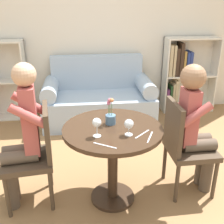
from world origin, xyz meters
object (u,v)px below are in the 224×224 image
(chair_right, at_px, (184,144))
(wine_glass_left, at_px, (97,123))
(person_right, at_px, (195,126))
(flower_vase, at_px, (110,116))
(bookshelf_right, at_px, (182,74))
(couch, at_px, (99,100))
(wine_glass_right, at_px, (129,124))
(person_left, at_px, (22,136))
(chair_left, at_px, (35,152))

(chair_right, height_order, wine_glass_left, chair_right)
(person_right, bearing_deg, flower_vase, 88.11)
(bookshelf_right, height_order, flower_vase, bookshelf_right)
(chair_right, bearing_deg, couch, 20.01)
(wine_glass_left, distance_m, wine_glass_right, 0.25)
(chair_right, relative_size, person_right, 0.73)
(couch, height_order, chair_right, couch)
(couch, height_order, person_left, person_left)
(wine_glass_left, bearing_deg, flower_vase, 59.06)
(chair_right, bearing_deg, chair_left, 88.51)
(couch, bearing_deg, person_left, -113.60)
(couch, bearing_deg, bookshelf_right, 11.21)
(wine_glass_right, bearing_deg, wine_glass_left, 178.61)
(bookshelf_right, relative_size, person_right, 0.94)
(chair_left, distance_m, wine_glass_right, 0.87)
(bookshelf_right, distance_m, chair_left, 2.82)
(chair_left, xyz_separation_m, wine_glass_left, (0.53, -0.21, 0.35))
(person_right, height_order, wine_glass_right, person_right)
(bookshelf_right, xyz_separation_m, person_left, (-2.10, -1.99, 0.07))
(wine_glass_right, xyz_separation_m, flower_vase, (-0.12, 0.22, -0.02))
(couch, bearing_deg, person_right, -66.27)
(bookshelf_right, distance_m, person_left, 2.89)
(couch, height_order, wine_glass_right, couch)
(chair_right, bearing_deg, person_left, 89.23)
(couch, relative_size, wine_glass_right, 11.92)
(couch, distance_m, person_left, 1.92)
(couch, relative_size, chair_right, 1.75)
(bookshelf_right, relative_size, person_left, 0.90)
(person_right, bearing_deg, bookshelf_right, -17.85)
(chair_right, relative_size, wine_glass_left, 5.86)
(couch, relative_size, person_right, 1.28)
(couch, relative_size, bookshelf_right, 1.36)
(couch, height_order, chair_left, couch)
(chair_left, bearing_deg, person_right, 83.20)
(chair_right, xyz_separation_m, flower_vase, (-0.67, 0.01, 0.31))
(wine_glass_left, height_order, flower_vase, flower_vase)
(wine_glass_right, bearing_deg, bookshelf_right, 60.63)
(wine_glass_left, relative_size, wine_glass_right, 1.16)
(couch, relative_size, flower_vase, 6.72)
(couch, distance_m, wine_glass_left, 1.99)
(chair_right, distance_m, person_right, 0.20)
(bookshelf_right, relative_size, chair_left, 1.29)
(bookshelf_right, xyz_separation_m, flower_vase, (-1.35, -1.97, 0.20))
(person_right, bearing_deg, wine_glass_right, 107.19)
(wine_glass_right, bearing_deg, person_left, 166.99)
(wine_glass_right, bearing_deg, flower_vase, 118.34)
(person_left, xyz_separation_m, person_right, (1.51, 0.01, 0.00))
(wine_glass_right, bearing_deg, chair_right, 20.76)
(person_right, height_order, flower_vase, person_right)
(chair_right, bearing_deg, bookshelf_right, -20.10)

